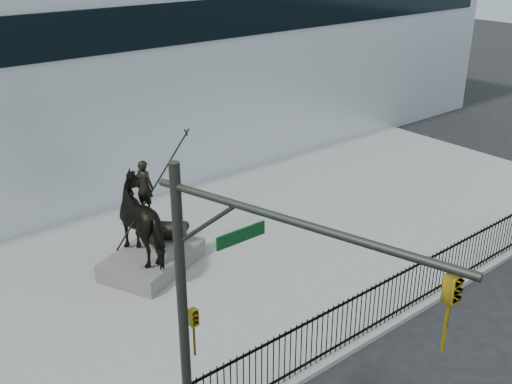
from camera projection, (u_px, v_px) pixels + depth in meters
ground at (417, 351)px, 15.91m from camera, size 120.00×120.00×0.00m
plaza at (252, 250)px, 20.84m from camera, size 30.00×12.00×0.15m
building at (79, 64)px, 28.30m from camera, size 44.00×14.00×9.00m
picket_fence at (383, 302)px, 16.43m from camera, size 22.10×0.10×1.50m
statue_plinth at (152, 260)px, 19.46m from camera, size 3.70×3.20×0.58m
equestrian_statue at (150, 218)px, 18.90m from camera, size 3.66×3.09×3.37m
traffic_signal_left at (223, 340)px, 9.94m from camera, size 1.52×4.84×7.00m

